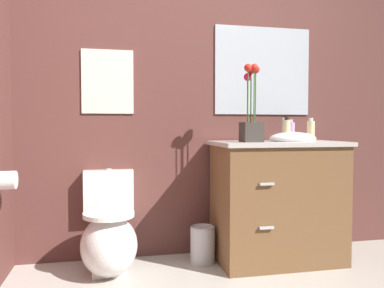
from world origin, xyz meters
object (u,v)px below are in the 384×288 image
object	(u,v)px
wall_poster	(108,82)
wall_mirror	(263,71)
flower_vase	(251,117)
toilet_paper_roll	(6,180)
trash_bin	(203,244)
toilet	(109,237)
vanity_cabinet	(278,200)
soap_bottle	(311,130)
hand_wash_bottle	(290,131)
lotion_bottle	(286,130)

from	to	relation	value
wall_poster	wall_mirror	world-z (taller)	wall_mirror
flower_vase	toilet_paper_roll	xyz separation A→B (m)	(-1.59, -0.10, -0.39)
trash_bin	toilet	bearing A→B (deg)	-176.85
wall_mirror	toilet_paper_roll	xyz separation A→B (m)	(-1.82, -0.46, -0.77)
toilet	vanity_cabinet	world-z (taller)	vanity_cabinet
flower_vase	soap_bottle	size ratio (longest dim) A/B	3.10
toilet	vanity_cabinet	xyz separation A→B (m)	(1.23, -0.03, 0.21)
flower_vase	wall_mirror	xyz separation A→B (m)	(0.23, 0.36, 0.38)
flower_vase	hand_wash_bottle	distance (m)	0.45
vanity_cabinet	wall_poster	size ratio (longest dim) A/B	2.27
soap_bottle	trash_bin	world-z (taller)	soap_bottle
toilet	wall_mirror	bearing A→B (deg)	12.32
toilet_paper_roll	vanity_cabinet	bearing A→B (deg)	5.32
toilet	toilet_paper_roll	world-z (taller)	toilet_paper_roll
vanity_cabinet	soap_bottle	bearing A→B (deg)	11.69
soap_bottle	toilet_paper_roll	distance (m)	2.16
toilet_paper_roll	trash_bin	bearing A→B (deg)	10.41
lotion_bottle	vanity_cabinet	bearing A→B (deg)	-166.74
flower_vase	trash_bin	world-z (taller)	flower_vase
soap_bottle	wall_poster	distance (m)	1.59
trash_bin	lotion_bottle	bearing A→B (deg)	-4.18
wall_mirror	toilet_paper_roll	distance (m)	2.03
toilet	toilet_paper_roll	bearing A→B (deg)	-161.79
lotion_bottle	toilet_paper_roll	xyz separation A→B (m)	(-1.90, -0.19, -0.29)
lotion_bottle	wall_poster	bearing A→B (deg)	168.02
toilet	wall_poster	world-z (taller)	wall_poster
soap_bottle	lotion_bottle	world-z (taller)	lotion_bottle
toilet_paper_roll	hand_wash_bottle	bearing A→B (deg)	8.40
vanity_cabinet	hand_wash_bottle	world-z (taller)	vanity_cabinet
lotion_bottle	trash_bin	distance (m)	1.05
flower_vase	wall_mirror	bearing A→B (deg)	57.18
toilet	lotion_bottle	size ratio (longest dim) A/B	3.79
vanity_cabinet	soap_bottle	world-z (taller)	vanity_cabinet
flower_vase	hand_wash_bottle	size ratio (longest dim) A/B	3.32
toilet	soap_bottle	xyz separation A→B (m)	(1.53, 0.04, 0.73)
toilet	wall_poster	bearing A→B (deg)	90.00
hand_wash_bottle	wall_mirror	bearing A→B (deg)	133.29
soap_bottle	hand_wash_bottle	xyz separation A→B (m)	(-0.14, 0.06, -0.01)
toilet	soap_bottle	distance (m)	1.69
soap_bottle	wall_poster	world-z (taller)	wall_poster
soap_bottle	lotion_bottle	xyz separation A→B (m)	(-0.22, -0.04, 0.00)
wall_poster	toilet_paper_roll	distance (m)	1.00
vanity_cabinet	toilet	bearing A→B (deg)	178.77
trash_bin	wall_mirror	bearing A→B (deg)	22.68
wall_poster	toilet	bearing A→B (deg)	-90.00
lotion_bottle	hand_wash_bottle	world-z (taller)	lotion_bottle
toilet	lotion_bottle	xyz separation A→B (m)	(1.30, -0.01, 0.73)
flower_vase	vanity_cabinet	bearing A→B (deg)	16.33
hand_wash_bottle	trash_bin	bearing A→B (deg)	-175.23
lotion_bottle	wall_mirror	bearing A→B (deg)	105.58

